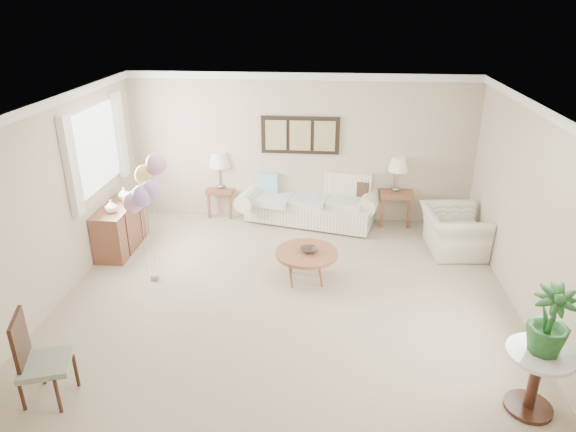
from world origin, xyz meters
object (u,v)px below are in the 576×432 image
object	(u,v)px
coffee_table	(307,254)
balloon_cluster	(145,188)
armchair	(453,231)
accent_chair	(37,357)
sofa	(311,202)

from	to	relation	value
coffee_table	balloon_cluster	world-z (taller)	balloon_cluster
armchair	accent_chair	size ratio (longest dim) A/B	1.09
sofa	accent_chair	bearing A→B (deg)	-117.75
armchair	balloon_cluster	bearing A→B (deg)	102.21
coffee_table	armchair	xyz separation A→B (m)	(2.26, 1.12, -0.07)
accent_chair	balloon_cluster	distance (m)	2.59
sofa	accent_chair	world-z (taller)	accent_chair
armchair	balloon_cluster	xyz separation A→B (m)	(-4.43, -1.29, 1.06)
accent_chair	sofa	bearing A→B (deg)	62.25
armchair	accent_chair	world-z (taller)	accent_chair
coffee_table	balloon_cluster	distance (m)	2.39
sofa	balloon_cluster	distance (m)	3.32
armchair	balloon_cluster	world-z (taller)	balloon_cluster
coffee_table	accent_chair	size ratio (longest dim) A/B	0.93
balloon_cluster	armchair	bearing A→B (deg)	16.25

